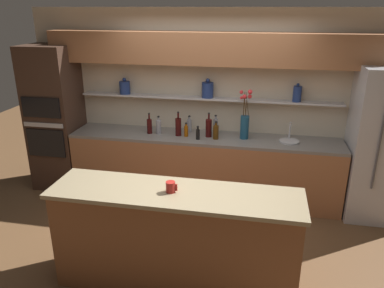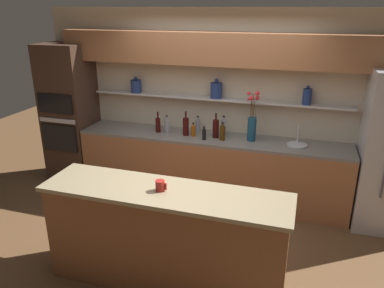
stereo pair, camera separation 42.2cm
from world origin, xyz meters
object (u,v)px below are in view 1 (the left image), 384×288
at_px(sink_fixture, 289,140).
at_px(bottle_wine_7, 178,127).
at_px(bottle_wine_6, 149,126).
at_px(oven_tower, 55,118).
at_px(bottle_wine_0, 209,128).
at_px(refrigerator, 381,145).
at_px(coffee_mug, 171,187).
at_px(bottle_sauce_8, 198,134).
at_px(bottle_sauce_2, 186,131).
at_px(flower_vase, 245,122).
at_px(bottle_spirit_1, 159,127).
at_px(bottle_spirit_3, 216,126).
at_px(bottle_spirit_4, 216,132).
at_px(bottle_spirit_5, 189,125).

relative_size(sink_fixture, bottle_wine_7, 0.77).
bearing_deg(bottle_wine_7, bottle_wine_6, 178.13).
xyz_separation_m(oven_tower, bottle_wine_0, (2.29, 0.01, -0.01)).
bearing_deg(refrigerator, sink_fixture, 177.47).
height_order(bottle_wine_6, coffee_mug, bottle_wine_6).
bearing_deg(bottle_sauce_8, bottle_wine_6, 170.49).
distance_m(refrigerator, bottle_wine_7, 2.62).
distance_m(refrigerator, bottle_wine_6, 3.04).
bearing_deg(coffee_mug, sink_fixture, 58.74).
bearing_deg(coffee_mug, bottle_sauce_2, 97.73).
distance_m(refrigerator, flower_vase, 1.73).
relative_size(oven_tower, bottle_sauce_8, 11.40).
bearing_deg(flower_vase, bottle_spirit_1, -178.76).
bearing_deg(flower_vase, bottle_spirit_3, 165.77).
relative_size(refrigerator, coffee_mug, 18.30).
height_order(bottle_spirit_4, bottle_wine_7, bottle_wine_7).
xyz_separation_m(bottle_spirit_5, bottle_sauce_8, (0.18, -0.31, -0.02)).
xyz_separation_m(oven_tower, bottle_spirit_5, (1.98, 0.18, -0.04)).
relative_size(bottle_spirit_3, bottle_spirit_5, 1.20).
relative_size(bottle_spirit_4, bottle_wine_6, 0.83).
xyz_separation_m(bottle_sauce_2, bottle_spirit_4, (0.42, -0.03, 0.02)).
relative_size(bottle_spirit_4, bottle_spirit_5, 1.06).
relative_size(sink_fixture, bottle_wine_6, 0.88).
bearing_deg(bottle_spirit_3, bottle_spirit_5, 172.69).
bearing_deg(bottle_sauce_8, bottle_spirit_3, 51.58).
relative_size(refrigerator, bottle_wine_7, 5.75).
bearing_deg(bottle_wine_7, bottle_sauce_2, -7.54).
height_order(refrigerator, coffee_mug, refrigerator).
height_order(refrigerator, sink_fixture, refrigerator).
distance_m(bottle_sauce_2, bottle_wine_6, 0.53).
relative_size(bottle_wine_6, coffee_mug, 2.78).
relative_size(bottle_wine_0, bottle_spirit_4, 1.38).
distance_m(bottle_sauce_2, bottle_sauce_8, 0.20).
bearing_deg(bottle_spirit_5, bottle_wine_6, -160.61).
bearing_deg(oven_tower, bottle_spirit_3, 3.22).
distance_m(sink_fixture, bottle_wine_0, 1.09).
bearing_deg(bottle_wine_0, bottle_spirit_4, -33.79).
distance_m(bottle_spirit_3, bottle_wine_6, 0.93).
distance_m(bottle_wine_0, bottle_wine_6, 0.84).
bearing_deg(bottle_spirit_4, bottle_sauce_8, -165.56).
bearing_deg(bottle_spirit_4, refrigerator, 0.75).
relative_size(flower_vase, bottle_spirit_5, 2.94).
xyz_separation_m(flower_vase, coffee_mug, (-0.54, -1.89, -0.08)).
relative_size(bottle_spirit_1, bottle_sauce_8, 1.37).
distance_m(bottle_spirit_4, bottle_wine_7, 0.53).
xyz_separation_m(refrigerator, bottle_spirit_5, (-2.51, 0.22, 0.04)).
bearing_deg(bottle_spirit_1, bottle_spirit_5, 23.88).
distance_m(bottle_spirit_4, bottle_sauce_8, 0.24).
distance_m(bottle_spirit_3, bottle_spirit_4, 0.20).
bearing_deg(bottle_spirit_3, sink_fixture, -6.84).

